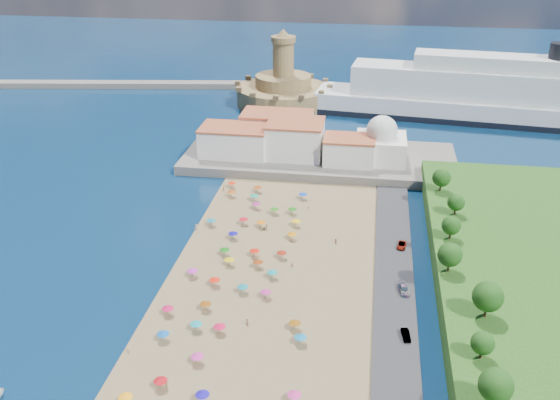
# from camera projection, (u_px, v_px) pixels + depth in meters

# --- Properties ---
(ground) EXTENTS (700.00, 700.00, 0.00)m
(ground) POSITION_uv_depth(u_px,v_px,m) (247.00, 275.00, 145.82)
(ground) COLOR #071938
(ground) RESTS_ON ground
(terrace) EXTENTS (90.00, 36.00, 3.00)m
(terrace) POSITION_uv_depth(u_px,v_px,m) (319.00, 159.00, 209.08)
(terrace) COLOR #59544C
(terrace) RESTS_ON ground
(jetty) EXTENTS (18.00, 70.00, 2.40)m
(jetty) POSITION_uv_depth(u_px,v_px,m) (272.00, 124.00, 243.54)
(jetty) COLOR #59544C
(jetty) RESTS_ON ground
(breakwater) EXTENTS (199.03, 34.77, 2.60)m
(breakwater) POSITION_uv_depth(u_px,v_px,m) (85.00, 84.00, 297.23)
(breakwater) COLOR #59544C
(breakwater) RESTS_ON ground
(waterfront_buildings) EXTENTS (57.00, 29.00, 11.00)m
(waterfront_buildings) POSITION_uv_depth(u_px,v_px,m) (281.00, 138.00, 208.74)
(waterfront_buildings) COLOR silver
(waterfront_buildings) RESTS_ON terrace
(domed_building) EXTENTS (16.00, 16.00, 15.00)m
(domed_building) POSITION_uv_depth(u_px,v_px,m) (381.00, 143.00, 201.36)
(domed_building) COLOR silver
(domed_building) RESTS_ON terrace
(fortress) EXTENTS (40.00, 40.00, 32.40)m
(fortress) POSITION_uv_depth(u_px,v_px,m) (283.00, 90.00, 268.03)
(fortress) COLOR #96794B
(fortress) RESTS_ON ground
(cruise_ship) EXTENTS (147.65, 37.60, 31.93)m
(cruise_ship) POSITION_uv_depth(u_px,v_px,m) (499.00, 98.00, 246.71)
(cruise_ship) COLOR black
(cruise_ship) RESTS_ON ground
(beach_parasols) EXTENTS (33.24, 113.95, 2.20)m
(beach_parasols) POSITION_uv_depth(u_px,v_px,m) (233.00, 287.00, 137.18)
(beach_parasols) COLOR gray
(beach_parasols) RESTS_ON beach
(beachgoers) EXTENTS (38.29, 99.39, 1.89)m
(beachgoers) POSITION_uv_depth(u_px,v_px,m) (240.00, 276.00, 143.28)
(beachgoers) COLOR tan
(beachgoers) RESTS_ON beach
(parked_cars) EXTENTS (2.82, 63.10, 1.43)m
(parked_cars) POSITION_uv_depth(u_px,v_px,m) (404.00, 299.00, 134.40)
(parked_cars) COLOR gray
(parked_cars) RESTS_ON promenade
(hillside_trees) EXTENTS (11.23, 103.97, 7.63)m
(hillside_trees) POSITION_uv_depth(u_px,v_px,m) (469.00, 279.00, 125.71)
(hillside_trees) COLOR #382314
(hillside_trees) RESTS_ON hillside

